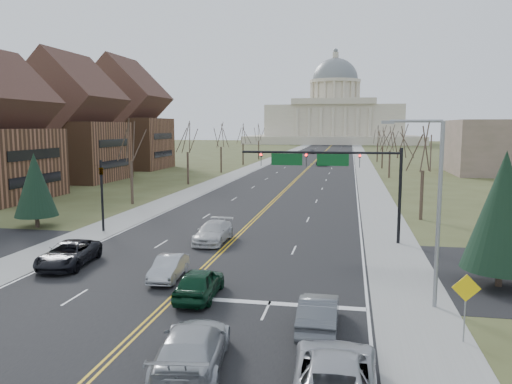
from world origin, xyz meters
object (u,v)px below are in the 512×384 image
at_px(car_sb_outer_lead, 69,254).
at_px(car_far_sb, 312,151).
at_px(signal_mast, 332,166).
at_px(car_sb_inner_second, 213,232).
at_px(car_far_nb, 321,162).
at_px(signal_left, 102,188).
at_px(warn_sign, 466,295).
at_px(street_light, 434,201).
at_px(car_nb_inner_lead, 199,283).
at_px(car_nb_inner_second, 192,348).
at_px(car_sb_inner_lead, 169,268).
at_px(car_nb_outer_second, 335,375).
at_px(car_nb_outer_lead, 319,313).

relative_size(car_sb_outer_lead, car_far_sb, 1.25).
height_order(signal_mast, car_sb_inner_second, signal_mast).
xyz_separation_m(signal_mast, car_far_nb, (-4.99, 75.71, -5.05)).
xyz_separation_m(signal_left, car_far_nb, (13.95, 75.71, -3.01)).
bearing_deg(warn_sign, car_sb_outer_lead, 161.60).
xyz_separation_m(signal_left, street_light, (24.24, -13.50, 1.51)).
distance_m(signal_mast, car_sb_inner_second, 10.29).
bearing_deg(signal_mast, car_nb_inner_lead, -112.97).
xyz_separation_m(signal_mast, car_nb_inner_lead, (-6.09, -14.37, -4.96)).
distance_m(car_nb_inner_second, car_far_nb, 97.50).
bearing_deg(car_far_nb, car_sb_outer_lead, 76.36).
bearing_deg(car_nb_inner_second, car_sb_inner_lead, -73.13).
xyz_separation_m(signal_left, car_nb_inner_second, (14.86, -21.78, -2.87)).
xyz_separation_m(signal_mast, car_nb_inner_second, (-4.09, -21.78, -4.91)).
bearing_deg(signal_left, street_light, -29.12).
relative_size(car_sb_outer_lead, car_far_nb, 1.10).
relative_size(signal_left, car_sb_inner_second, 1.13).
height_order(car_nb_outer_second, car_nb_inner_second, car_nb_inner_second).
bearing_deg(car_sb_inner_lead, signal_mast, 49.31).
bearing_deg(car_nb_outer_lead, car_sb_outer_lead, -23.92).
relative_size(signal_left, car_sb_inner_lead, 1.48).
bearing_deg(car_nb_outer_second, signal_mast, -88.10).
relative_size(signal_left, car_far_nb, 1.20).
distance_m(warn_sign, car_nb_inner_second, 11.07).
bearing_deg(car_sb_inner_lead, signal_left, 127.52).
bearing_deg(car_far_nb, signal_left, 73.20).
height_order(car_nb_outer_lead, car_far_nb, car_nb_outer_lead).
relative_size(car_nb_inner_lead, car_sb_inner_lead, 1.13).
relative_size(warn_sign, car_nb_inner_lead, 0.62).
bearing_deg(warn_sign, car_nb_inner_lead, 165.51).
relative_size(car_nb_inner_lead, car_nb_outer_second, 0.77).
height_order(car_sb_outer_lead, car_sb_inner_second, car_sb_inner_second).
height_order(street_light, car_sb_inner_lead, street_light).
xyz_separation_m(signal_left, car_nb_outer_lead, (19.11, -17.34, -2.94)).
distance_m(car_nb_outer_second, car_far_sb, 149.76).
distance_m(signal_left, car_nb_outer_lead, 25.97).
bearing_deg(car_far_nb, car_nb_inner_lead, 82.94).
relative_size(car_nb_outer_lead, car_far_sb, 1.06).
relative_size(signal_left, warn_sign, 2.09).
xyz_separation_m(signal_left, warn_sign, (25.00, -17.52, -1.70)).
xyz_separation_m(street_light, car_sb_outer_lead, (-21.25, 3.31, -4.45)).
bearing_deg(car_nb_outer_second, street_light, -115.25).
distance_m(car_nb_outer_second, car_sb_outer_lead, 21.17).
height_order(car_nb_inner_lead, car_sb_inner_second, car_nb_inner_lead).
height_order(signal_mast, car_sb_inner_lead, signal_mast).
bearing_deg(car_nb_inner_second, signal_left, -63.64).
bearing_deg(car_nb_inner_lead, signal_mast, -114.87).
bearing_deg(car_nb_inner_lead, street_light, -177.50).
distance_m(signal_left, car_nb_outer_second, 30.47).
relative_size(signal_mast, car_nb_inner_second, 2.10).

